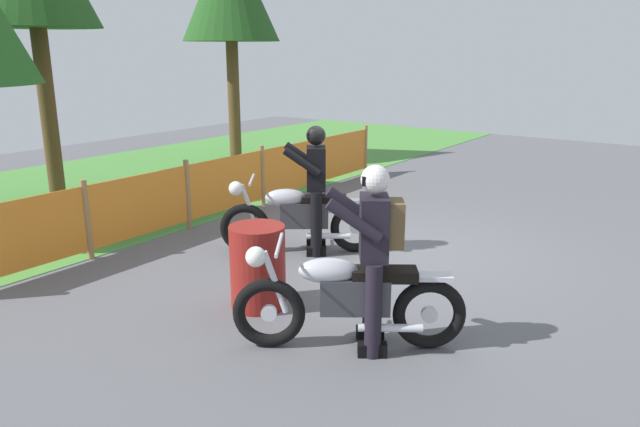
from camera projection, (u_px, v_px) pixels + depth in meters
ground at (396, 253)px, 8.01m from camera, size 24.00×24.00×0.02m
grass_verge at (105, 189)px, 11.59m from camera, size 24.00×6.62×0.01m
barrier_fence at (228, 184)px, 9.59m from camera, size 8.55×0.08×1.05m
motorcycle_lead at (299, 217)px, 7.88m from camera, size 1.37×1.78×1.01m
motorcycle_trailing at (348, 298)px, 5.33m from camera, size 1.29×1.80×1.00m
rider_lead at (315, 185)px, 7.78m from camera, size 0.72×0.73×1.69m
rider_trailing at (374, 248)px, 5.20m from camera, size 0.72×0.79×1.69m
oil_drum at (258, 267)px, 6.22m from camera, size 0.58×0.58×0.88m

